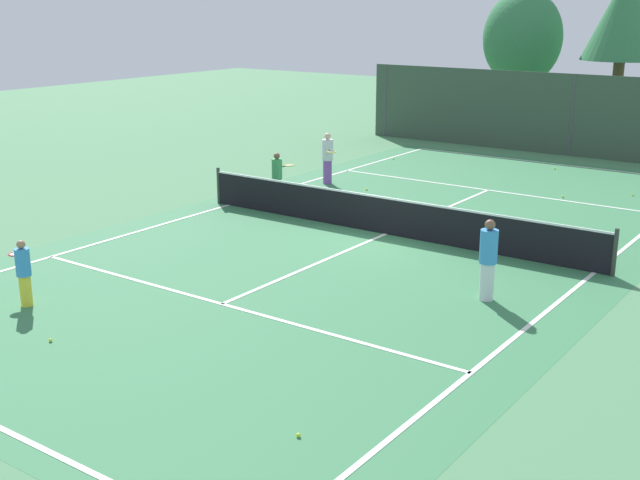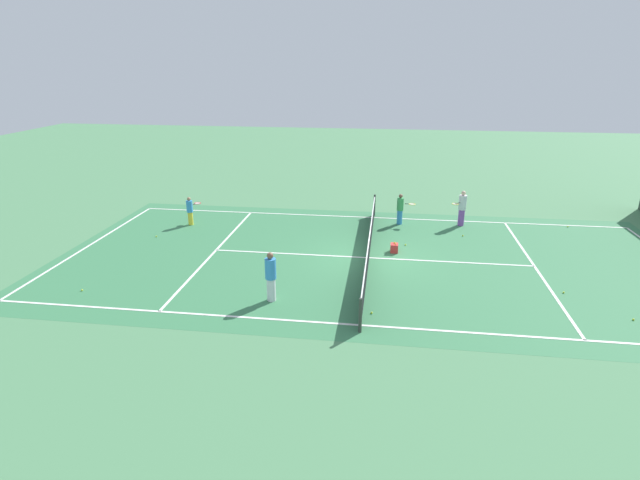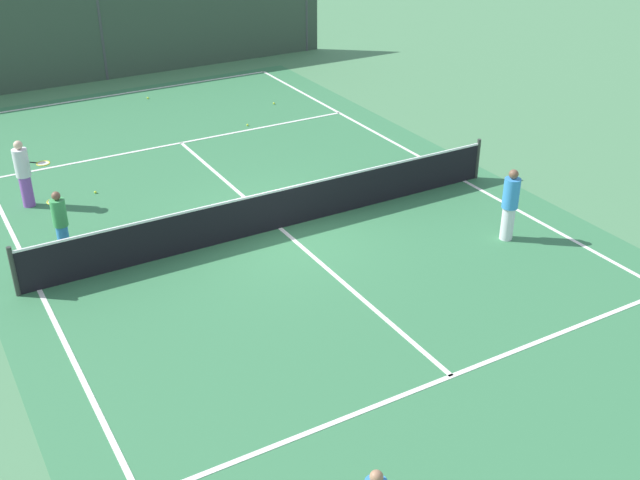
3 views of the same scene
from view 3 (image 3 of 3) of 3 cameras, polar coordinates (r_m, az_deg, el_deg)
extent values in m
plane|color=#4C8456|center=(18.14, -2.98, 0.88)|extent=(80.00, 80.00, 0.00)
cube|color=#387A4C|center=(18.14, -2.98, 0.88)|extent=(13.00, 25.00, 0.00)
cube|color=white|center=(16.73, -19.99, -3.46)|extent=(0.10, 24.00, 0.01)
cube|color=white|center=(20.95, 10.55, 4.32)|extent=(0.10, 24.00, 0.01)
cube|color=white|center=(28.62, -14.26, 10.43)|extent=(11.00, 0.10, 0.01)
cube|color=white|center=(13.61, 9.67, -9.85)|extent=(11.00, 0.10, 0.01)
cube|color=white|center=(23.55, -10.19, 7.06)|extent=(11.00, 0.10, 0.01)
cube|color=white|center=(18.14, -2.98, 0.90)|extent=(0.10, 12.80, 0.01)
cylinder|color=#333833|center=(16.43, -21.64, -2.18)|extent=(0.10, 0.10, 1.10)
cylinder|color=#333833|center=(20.98, 11.53, 5.88)|extent=(0.10, 0.10, 1.10)
cube|color=black|center=(17.93, -3.01, 2.23)|extent=(11.80, 0.03, 0.95)
cube|color=white|center=(17.72, -3.05, 3.68)|extent=(11.80, 0.04, 0.05)
cube|color=#384C3D|center=(30.09, -15.78, 14.24)|extent=(18.00, 0.06, 3.20)
cylinder|color=#3F4447|center=(30.09, -15.78, 14.24)|extent=(0.12, 0.12, 3.20)
cylinder|color=#3F4447|center=(33.17, -1.02, 16.47)|extent=(0.12, 0.12, 3.20)
cylinder|color=brown|center=(35.12, -18.07, 16.01)|extent=(0.47, 0.47, 3.43)
cylinder|color=#388CD8|center=(17.78, -18.37, 0.03)|extent=(0.26, 0.26, 0.70)
cylinder|color=#3FA559|center=(17.49, -18.69, 1.91)|extent=(0.32, 0.32, 0.61)
sphere|color=brown|center=(17.33, -18.89, 3.10)|extent=(0.19, 0.19, 0.19)
cylinder|color=black|center=(17.76, -18.87, 2.39)|extent=(0.04, 0.20, 0.03)
torus|color=yellow|center=(17.99, -19.00, 2.70)|extent=(0.35, 0.35, 0.03)
cylinder|color=silver|center=(17.99, -19.00, 2.70)|extent=(0.29, 0.29, 0.00)
cylinder|color=purple|center=(20.37, -20.79, 3.39)|extent=(0.29, 0.29, 0.80)
cylinder|color=silver|center=(20.09, -21.14, 5.33)|extent=(0.37, 0.37, 0.70)
sphere|color=beige|center=(19.93, -21.37, 6.53)|extent=(0.22, 0.22, 0.22)
cylinder|color=black|center=(19.90, -20.35, 5.37)|extent=(0.17, 0.16, 0.03)
torus|color=yellow|center=(19.77, -19.73, 5.34)|extent=(0.47, 0.47, 0.03)
cylinder|color=silver|center=(19.77, -19.73, 5.34)|extent=(0.39, 0.39, 0.00)
cylinder|color=silver|center=(17.98, 13.64, 1.22)|extent=(0.29, 0.29, 0.79)
cylinder|color=#388CD8|center=(17.66, 13.91, 3.37)|extent=(0.36, 0.36, 0.70)
sphere|color=brown|center=(17.48, 14.08, 4.72)|extent=(0.22, 0.22, 0.22)
sphere|color=#A37556|center=(9.90, 4.18, -17.01)|extent=(0.17, 0.17, 0.17)
cube|color=red|center=(18.58, -6.59, 2.04)|extent=(0.38, 0.31, 0.36)
sphere|color=#CCE533|center=(18.47, -6.85, 2.58)|extent=(0.07, 0.07, 0.07)
sphere|color=#CCE533|center=(18.56, -6.47, 2.73)|extent=(0.07, 0.07, 0.07)
sphere|color=#CCE533|center=(20.68, -16.22, 3.40)|extent=(0.07, 0.07, 0.07)
sphere|color=#CCE533|center=(24.68, -5.37, 8.44)|extent=(0.07, 0.07, 0.07)
sphere|color=#CCE533|center=(20.68, 8.35, 4.26)|extent=(0.07, 0.07, 0.07)
sphere|color=#CCE533|center=(27.83, -12.57, 10.18)|extent=(0.07, 0.07, 0.07)
sphere|color=#CCE533|center=(26.67, -3.41, 10.02)|extent=(0.07, 0.07, 0.07)
sphere|color=#CCE533|center=(18.78, -9.57, 1.61)|extent=(0.07, 0.07, 0.07)
camera|label=1|loc=(18.37, 69.78, 2.14)|focal=46.01mm
camera|label=2|loc=(30.11, 32.93, 22.70)|focal=28.12mm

